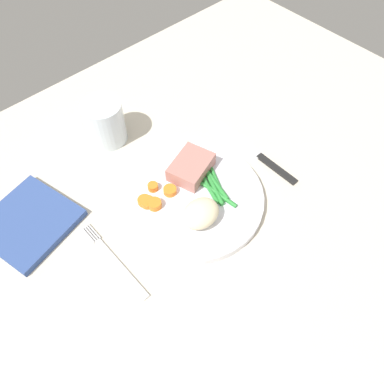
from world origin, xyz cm
name	(u,v)px	position (x,y,z in cm)	size (l,w,h in cm)	color
dining_table	(202,204)	(0.00, 0.00, 1.00)	(120.00, 90.00, 2.00)	beige
dinner_plate	(192,198)	(-1.20, 1.20, 2.80)	(24.90, 24.90, 1.60)	white
meat_portion	(191,167)	(2.16, 5.13, 4.99)	(7.87, 5.84, 2.78)	#B2756B
mashed_potatoes	(200,213)	(-3.44, -3.28, 5.44)	(6.58, 5.24, 3.67)	beige
carrot_slices	(154,198)	(-6.50, 4.88, 4.15)	(6.85, 5.09, 1.27)	orange
green_beans	(215,188)	(2.73, -0.50, 3.98)	(5.37, 9.43, 0.84)	#2D8C38
fork	(115,260)	(-18.05, 0.95, 2.20)	(1.44, 16.60, 0.40)	silver
knife	(256,153)	(15.13, 0.92, 2.20)	(1.70, 20.50, 0.64)	black
water_glass	(105,125)	(-3.29, 23.48, 5.66)	(7.59, 7.59, 8.62)	silver
napkin	(29,222)	(-24.66, 16.15, 2.63)	(13.85, 13.63, 1.26)	#334C8C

